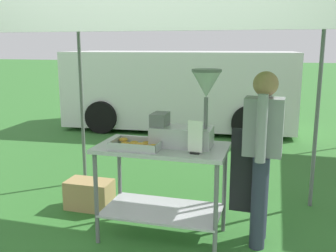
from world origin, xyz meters
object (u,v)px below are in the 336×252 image
vendor (262,150)px  van_white (181,88)px  donut_cart (162,171)px  stall_canopy (165,12)px  donut_tray (137,145)px  donut_fryer (188,118)px  supply_crate (90,194)px  menu_sign (195,140)px

vendor → van_white: (-1.95, 4.89, -0.03)m
vendor → donut_cart: bearing=-170.9°
stall_canopy → donut_tray: stall_canopy is taller
donut_fryer → vendor: bearing=8.3°
stall_canopy → donut_cart: size_ratio=2.55×
donut_tray → donut_cart: bearing=33.0°
donut_tray → vendor: (1.09, 0.27, -0.03)m
vendor → van_white: size_ratio=0.32×
stall_canopy → van_white: stall_canopy is taller
vendor → supply_crate: 2.04m
donut_tray → van_white: (-0.86, 5.17, -0.06)m
donut_tray → donut_fryer: 0.53m
supply_crate → donut_cart: bearing=-22.9°
vendor → menu_sign: bearing=-149.7°
supply_crate → van_white: size_ratio=0.10×
stall_canopy → menu_sign: size_ratio=10.66×
donut_tray → supply_crate: donut_tray is taller
vendor → van_white: van_white is taller
donut_fryer → van_white: (-1.29, 4.99, -0.30)m
donut_cart → supply_crate: size_ratio=2.34×
donut_tray → supply_crate: bearing=145.3°
donut_cart → van_white: 5.15m
stall_canopy → donut_cart: 1.46m
donut_cart → donut_tray: 0.36m
stall_canopy → donut_cart: stall_canopy is taller
stall_canopy → menu_sign: stall_canopy is taller
supply_crate → donut_tray: bearing=-34.7°
donut_fryer → van_white: size_ratio=0.14×
donut_cart → van_white: (-1.05, 5.04, 0.21)m
donut_cart → donut_tray: bearing=-147.0°
van_white → supply_crate: bearing=-89.2°
donut_cart → donut_tray: size_ratio=2.68×
donut_cart → van_white: van_white is taller
stall_canopy → supply_crate: bearing=162.1°
vendor → supply_crate: (-1.88, 0.27, -0.74)m
van_white → vendor: bearing=-68.3°
donut_tray → van_white: van_white is taller
supply_crate → menu_sign: bearing=-24.0°
stall_canopy → donut_tray: bearing=-131.2°
donut_fryer → supply_crate: (-1.22, 0.37, -1.02)m
donut_cart → supply_crate: donut_cart is taller
donut_cart → menu_sign: 0.54m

